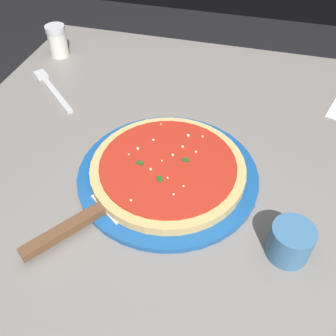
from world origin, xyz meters
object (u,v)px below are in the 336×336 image
object	(u,v)px
serving_plate	(168,174)
parmesan_shaker	(58,41)
pizza	(168,168)
cup_small_sauce	(290,242)
pizza_server	(88,217)
fork	(51,88)

from	to	relation	value
serving_plate	parmesan_shaker	xyz separation A→B (m)	(-0.33, -0.36, 0.03)
pizza	cup_small_sauce	bearing A→B (deg)	63.47
cup_small_sauce	pizza_server	bearing A→B (deg)	-85.02
parmesan_shaker	serving_plate	bearing A→B (deg)	47.83
cup_small_sauce	parmesan_shaker	size ratio (longest dim) A/B	0.80
pizza	fork	size ratio (longest dim) A/B	1.69
parmesan_shaker	pizza_server	bearing A→B (deg)	31.17
pizza	fork	bearing A→B (deg)	-120.92
fork	pizza	bearing A→B (deg)	59.08
cup_small_sauce	fork	world-z (taller)	cup_small_sauce
cup_small_sauce	fork	distance (m)	0.59
fork	serving_plate	bearing A→B (deg)	59.08
serving_plate	cup_small_sauce	size ratio (longest dim) A/B	5.08
serving_plate	pizza_server	world-z (taller)	pizza_server
pizza	fork	world-z (taller)	pizza
cup_small_sauce	fork	bearing A→B (deg)	-119.26
parmesan_shaker	cup_small_sauce	bearing A→B (deg)	52.71
pizza_server	fork	bearing A→B (deg)	-144.11
serving_plate	parmesan_shaker	size ratio (longest dim) A/B	4.07
pizza_server	cup_small_sauce	size ratio (longest dim) A/B	3.46
pizza	parmesan_shaker	xyz separation A→B (m)	(-0.33, -0.36, 0.02)
serving_plate	pizza_server	distance (m)	0.15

